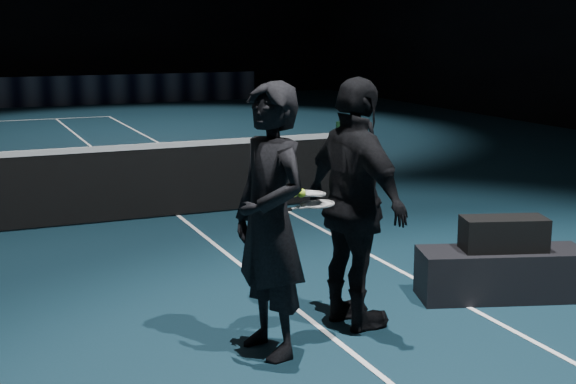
# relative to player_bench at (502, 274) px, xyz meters

# --- Properties ---
(net_post_right) EXTENTS (0.10, 0.10, 1.10)m
(net_post_right) POSITION_rel_player_bench_xyz_m (0.49, 4.19, 0.33)
(net_post_right) COLOR black
(net_post_right) RESTS_ON floor
(player_bench) EXTENTS (1.54, 0.92, 0.44)m
(player_bench) POSITION_rel_player_bench_xyz_m (0.00, 0.00, 0.00)
(player_bench) COLOR black
(player_bench) RESTS_ON floor
(racket_bag) EXTENTS (0.79, 0.52, 0.29)m
(racket_bag) POSITION_rel_player_bench_xyz_m (0.00, 0.00, 0.37)
(racket_bag) COLOR black
(racket_bag) RESTS_ON player_bench
(bag_signature) EXTENTS (0.33, 0.11, 0.10)m
(bag_signature) POSITION_rel_player_bench_xyz_m (0.00, -0.16, 0.37)
(bag_signature) COLOR white
(bag_signature) RESTS_ON racket_bag
(player_a) EXTENTS (0.61, 0.81, 1.99)m
(player_a) POSITION_rel_player_bench_xyz_m (-2.34, -0.32, 0.78)
(player_a) COLOR black
(player_a) RESTS_ON floor
(player_b) EXTENTS (0.67, 1.23, 1.99)m
(player_b) POSITION_rel_player_bench_xyz_m (-1.52, -0.08, 0.78)
(player_b) COLOR black
(player_b) RESTS_ON floor
(racket_lower) EXTENTS (0.71, 0.40, 0.03)m
(racket_lower) POSITION_rel_player_bench_xyz_m (-1.90, -0.20, 0.84)
(racket_lower) COLOR black
(racket_lower) RESTS_ON player_a
(racket_upper) EXTENTS (0.71, 0.44, 0.10)m
(racket_upper) POSITION_rel_player_bench_xyz_m (-1.96, -0.17, 0.92)
(racket_upper) COLOR black
(racket_upper) RESTS_ON player_b
(tennis_balls) EXTENTS (0.12, 0.10, 0.12)m
(tennis_balls) POSITION_rel_player_bench_xyz_m (-2.09, -0.25, 0.97)
(tennis_balls) COLOR #B1E430
(tennis_balls) RESTS_ON racket_upper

